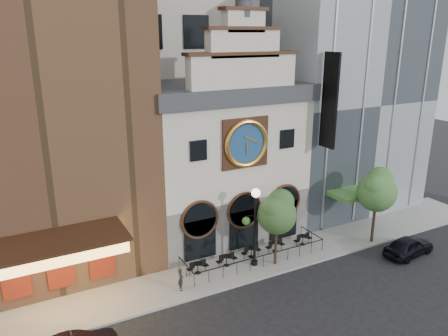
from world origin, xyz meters
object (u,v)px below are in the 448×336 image
bistro_0 (198,267)px  bistro_3 (275,245)px  tree_right (377,189)px  bistro_4 (303,239)px  bistro_2 (251,251)px  bistro_1 (227,260)px  lamppost (255,219)px  pedestrian (181,279)px  car_right (409,246)px  tree_left (277,212)px

bistro_0 → bistro_3: 6.48m
tree_right → bistro_4: bearing=158.4°
bistro_4 → bistro_2: bearing=177.6°
bistro_1 → tree_right: bearing=-9.5°
bistro_0 → lamppost: bearing=-11.3°
bistro_1 → tree_right: 12.75m
bistro_0 → pedestrian: 2.26m
bistro_0 → tree_right: tree_right is taller
car_right → lamppost: (-11.06, 3.95, 2.97)m
bistro_0 → tree_left: 6.66m
bistro_2 → bistro_3: same height
tree_left → bistro_0: bearing=166.3°
bistro_1 → tree_left: 4.98m
bistro_2 → pedestrian: 6.41m
bistro_0 → bistro_1: same height
car_right → lamppost: 12.11m
lamppost → tree_right: bearing=16.1°
bistro_0 → bistro_1: bearing=-0.5°
bistro_0 → tree_right: 14.86m
pedestrian → car_right: bearing=-87.2°
pedestrian → tree_left: (7.28, 0.00, 3.23)m
bistro_1 → tree_left: (3.26, -1.32, 3.53)m
tree_left → tree_right: 8.74m
bistro_3 → car_right: bearing=-29.8°
bistro_2 → lamppost: 3.29m
pedestrian → bistro_3: bearing=-65.3°
bistro_1 → lamppost: lamppost is taller
bistro_0 → bistro_4: (8.98, 0.05, 0.00)m
bistro_1 → pedestrian: bearing=-161.8°
pedestrian → tree_right: (15.98, -0.68, 3.61)m
bistro_3 → bistro_4: bearing=-3.0°
lamppost → tree_left: 1.60m
pedestrian → lamppost: size_ratio=0.27×
bistro_3 → pedestrian: pedestrian is taller
bistro_3 → bistro_4: 2.50m
tree_left → lamppost: bearing=159.9°
bistro_1 → pedestrian: size_ratio=1.03×
bistro_0 → bistro_4: same height
car_right → pedestrian: (-16.89, 3.41, 0.17)m
bistro_0 → bistro_4: size_ratio=1.00×
pedestrian → bistro_2: bearing=-61.5°
bistro_0 → car_right: car_right is taller
bistro_2 → car_right: size_ratio=0.36×
bistro_1 → bistro_3: same height
tree_left → pedestrian: bearing=-180.0°
bistro_4 → tree_left: tree_left is taller
bistro_4 → pedestrian: 10.86m
bistro_1 → bistro_2: size_ratio=1.00×
bistro_3 → tree_right: size_ratio=0.26×
bistro_0 → tree_left: tree_left is taller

